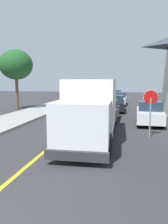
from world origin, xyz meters
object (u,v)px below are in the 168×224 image
Objects in this scene: parked_car_mid at (116,104)px; parked_car_far at (119,99)px; parked_van_across at (150,113)px; box_truck at (91,107)px; stop_sign at (151,104)px; parked_car_near at (107,111)px; parked_car_furthest at (116,95)px; street_tree_down_block at (16,65)px.

parked_car_mid is 6.12m from parked_car_far.
parked_car_mid is 0.99× the size of parked_van_across.
parked_car_mid is (0.68, 11.44, -0.97)m from box_truck.
parked_car_far is 16.68m from stop_sign.
parked_car_near and parked_van_across have the same top height.
parked_car_furthest is at bearing 97.45° from stop_sign.
parked_van_across is at bearing -77.88° from parked_car_far.
parked_car_far and parked_van_across have the same top height.
street_tree_down_block reaches higher than parked_car_furthest.
parked_car_near is at bearing -92.76° from parked_car_far.
street_tree_down_block is at bearing 155.02° from parked_car_near.
stop_sign is at bearing -36.40° from street_tree_down_block.
box_truck is 1.62× the size of parked_car_furthest.
parked_van_across is (2.65, -12.35, 0.00)m from parked_car_far.
parked_car_far is at bearing 87.29° from box_truck.
parked_car_far is at bearing 87.24° from parked_car_near.
parked_car_mid is 11.32m from street_tree_down_block.
box_truck is 1.63× the size of parked_car_mid.
box_truck reaches higher than parked_car_near.
street_tree_down_block reaches higher than parked_van_across.
box_truck reaches higher than parked_van_across.
parked_car_mid is (0.41, 5.52, 0.00)m from parked_car_near.
street_tree_down_block is (-13.36, 5.44, 4.02)m from parked_van_across.
street_tree_down_block reaches higher than box_truck.
box_truck is 11.51m from parked_car_mid.
parked_van_across is 1.69× the size of stop_sign.
parked_car_mid and parked_car_far have the same top height.
box_truck is 24.66m from parked_car_furthest.
parked_van_across is 0.70× the size of street_tree_down_block.
parked_car_far is at bearing 88.60° from parked_car_mid.
parked_car_far is 12.64m from parked_van_across.
parked_car_furthest is 17.61m from street_tree_down_block.
parked_van_across is 14.97m from street_tree_down_block.
stop_sign is (2.29, -16.49, 1.06)m from parked_car_far.
parked_van_across is at bearing -12.56° from parked_car_near.
street_tree_down_block is at bearing -125.31° from parked_car_furthest.
stop_sign is at bearing -82.11° from parked_car_far.
parked_car_mid is at bearing 4.29° from street_tree_down_block.
parked_car_near is 0.99× the size of parked_car_far.
parked_van_across is at bearing -22.16° from street_tree_down_block.
stop_sign reaches higher than parked_van_across.
street_tree_down_block is (-12.99, 9.58, 2.96)m from stop_sign.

